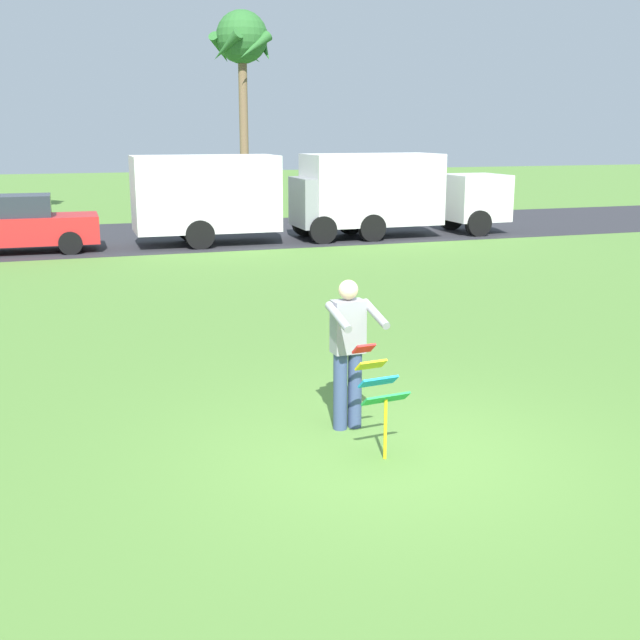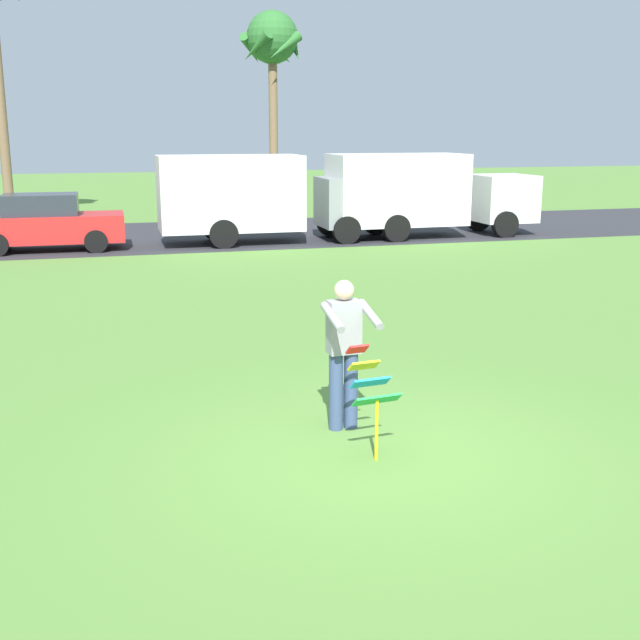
{
  "view_description": "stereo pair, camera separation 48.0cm",
  "coord_description": "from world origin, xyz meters",
  "px_view_note": "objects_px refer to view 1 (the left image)",
  "views": [
    {
      "loc": [
        -3.2,
        -7.35,
        3.34
      ],
      "look_at": [
        -0.18,
        1.77,
        1.05
      ],
      "focal_mm": 44.84,
      "sensor_mm": 36.0,
      "label": 1
    },
    {
      "loc": [
        -2.74,
        -7.49,
        3.34
      ],
      "look_at": [
        -0.18,
        1.77,
        1.05
      ],
      "focal_mm": 44.84,
      "sensor_mm": 36.0,
      "label": 2
    }
  ],
  "objects_px": {
    "kite_held": "(378,385)",
    "parked_car_red": "(19,225)",
    "person_kite_flyer": "(349,349)",
    "parked_truck_white_box": "(395,192)",
    "palm_tree_centre_far": "(242,45)",
    "parked_truck_grey_van": "(233,196)"
  },
  "relations": [
    {
      "from": "parked_truck_white_box",
      "to": "palm_tree_centre_far",
      "type": "xyz_separation_m",
      "value": [
        -2.68,
        9.63,
        5.27
      ]
    },
    {
      "from": "person_kite_flyer",
      "to": "parked_car_red",
      "type": "height_order",
      "value": "person_kite_flyer"
    },
    {
      "from": "parked_truck_grey_van",
      "to": "parked_truck_white_box",
      "type": "bearing_deg",
      "value": 0.01
    },
    {
      "from": "kite_held",
      "to": "palm_tree_centre_far",
      "type": "relative_size",
      "value": 0.14
    },
    {
      "from": "parked_truck_white_box",
      "to": "palm_tree_centre_far",
      "type": "bearing_deg",
      "value": 105.57
    },
    {
      "from": "parked_car_red",
      "to": "palm_tree_centre_far",
      "type": "xyz_separation_m",
      "value": [
        8.68,
        9.63,
        5.91
      ]
    },
    {
      "from": "person_kite_flyer",
      "to": "parked_truck_white_box",
      "type": "bearing_deg",
      "value": 64.72
    },
    {
      "from": "kite_held",
      "to": "parked_car_red",
      "type": "xyz_separation_m",
      "value": [
        -4.05,
        16.34,
        0.02
      ]
    },
    {
      "from": "kite_held",
      "to": "parked_truck_white_box",
      "type": "xyz_separation_m",
      "value": [
        7.31,
        16.34,
        0.65
      ]
    },
    {
      "from": "parked_truck_grey_van",
      "to": "parked_truck_white_box",
      "type": "relative_size",
      "value": 1.0
    },
    {
      "from": "parked_car_red",
      "to": "parked_truck_grey_van",
      "type": "xyz_separation_m",
      "value": [
        6.08,
        -0.0,
        0.64
      ]
    },
    {
      "from": "parked_car_red",
      "to": "parked_truck_grey_van",
      "type": "distance_m",
      "value": 6.11
    },
    {
      "from": "kite_held",
      "to": "palm_tree_centre_far",
      "type": "height_order",
      "value": "palm_tree_centre_far"
    },
    {
      "from": "parked_truck_white_box",
      "to": "parked_car_red",
      "type": "bearing_deg",
      "value": 180.0
    },
    {
      "from": "person_kite_flyer",
      "to": "palm_tree_centre_far",
      "type": "distance_m",
      "value": 26.26
    },
    {
      "from": "parked_truck_grey_van",
      "to": "parked_truck_white_box",
      "type": "xyz_separation_m",
      "value": [
        5.28,
        0.0,
        0.0
      ]
    },
    {
      "from": "parked_car_red",
      "to": "parked_truck_white_box",
      "type": "xyz_separation_m",
      "value": [
        11.36,
        -0.0,
        0.64
      ]
    },
    {
      "from": "parked_car_red",
      "to": "parked_truck_grey_van",
      "type": "bearing_deg",
      "value": -0.01
    },
    {
      "from": "kite_held",
      "to": "parked_truck_grey_van",
      "type": "relative_size",
      "value": 0.17
    },
    {
      "from": "parked_truck_white_box",
      "to": "palm_tree_centre_far",
      "type": "distance_m",
      "value": 11.3
    },
    {
      "from": "parked_truck_grey_van",
      "to": "palm_tree_centre_far",
      "type": "height_order",
      "value": "palm_tree_centre_far"
    },
    {
      "from": "kite_held",
      "to": "parked_car_red",
      "type": "bearing_deg",
      "value": 103.93
    }
  ]
}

